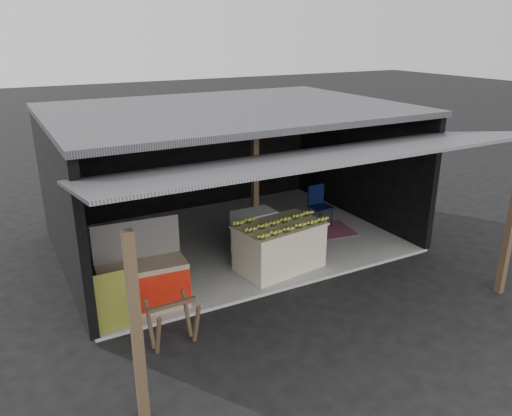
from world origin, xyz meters
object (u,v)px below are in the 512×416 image
banana_table (279,246)px  plastic_chair (318,202)px  neighbor_stall (143,284)px  sawhorse (173,319)px  water_barrel (308,245)px  white_crate (254,233)px

banana_table → plastic_chair: (2.01, 1.54, 0.12)m
banana_table → neighbor_stall: (-2.78, -0.20, -0.01)m
sawhorse → water_barrel: bearing=22.1°
water_barrel → sawhorse: bearing=-155.6°
sawhorse → plastic_chair: bearing=29.8°
white_crate → water_barrel: (0.91, -0.65, -0.22)m
plastic_chair → water_barrel: bearing=-134.8°
white_crate → neighbor_stall: size_ratio=0.62×
banana_table → neighbor_stall: neighbor_stall is taller
water_barrel → plastic_chair: (1.21, 1.36, 0.33)m
neighbor_stall → banana_table: bearing=8.5°
banana_table → white_crate: bearing=89.1°
white_crate → sawhorse: (-2.58, -2.24, -0.07)m
white_crate → plastic_chair: bearing=16.1°
banana_table → plastic_chair: 2.54m
banana_table → neighbor_stall: bearing=176.2°
white_crate → plastic_chair: 2.23m
plastic_chair → white_crate: bearing=-164.7°
neighbor_stall → plastic_chair: size_ratio=1.53×
white_crate → neighbor_stall: neighbor_stall is taller
sawhorse → plastic_chair: (4.70, 2.94, 0.18)m
white_crate → neighbor_stall: bearing=-161.0°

